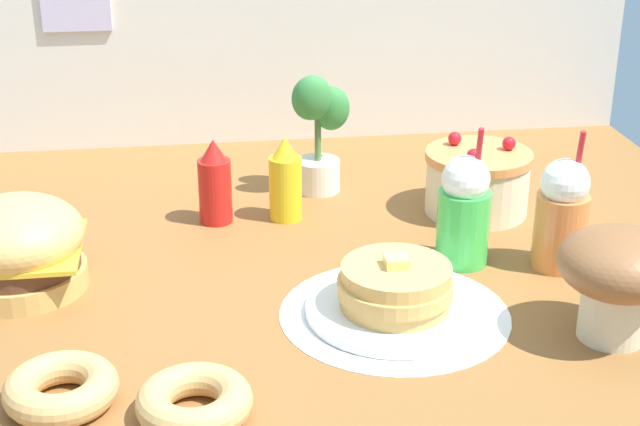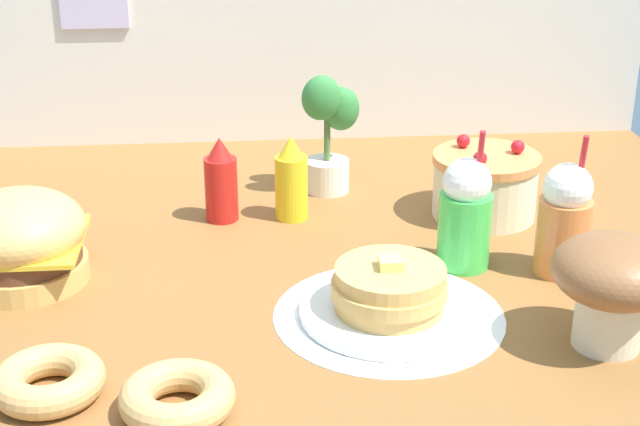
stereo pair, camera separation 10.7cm
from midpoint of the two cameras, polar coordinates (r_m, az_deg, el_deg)
The scene contains 13 objects.
ground_plane at distance 2.10m, azimuth -2.23°, elevation -5.28°, with size 2.30×2.15×0.02m, color brown.
doily_mat at distance 2.03m, azimuth 2.93°, elevation -5.99°, with size 0.49×0.49×0.00m, color white.
burger at distance 2.21m, azimuth -18.82°, elevation -1.91°, with size 0.29×0.29×0.21m.
pancake_stack at distance 2.01m, azimuth 2.94°, elevation -4.80°, with size 0.38×0.38×0.13m.
layer_cake at distance 2.52m, azimuth 8.09°, elevation 1.85°, with size 0.28×0.28×0.20m.
ketchup_bottle at distance 2.45m, azimuth -7.50°, elevation 1.70°, with size 0.08×0.08×0.22m.
mustard_bottle at distance 2.45m, azimuth -3.35°, elevation 1.88°, with size 0.08×0.08×0.22m.
cream_soda_cup at distance 2.21m, azimuth 7.15°, elevation 0.12°, with size 0.12×0.12×0.33m.
orange_float_cup at distance 2.23m, azimuth 12.80°, elevation -0.10°, with size 0.12×0.12×0.33m.
donut_pink_glaze at distance 1.81m, azimuth -16.76°, elevation -9.89°, with size 0.21×0.21×0.06m.
donut_chocolate at distance 1.72m, azimuth -9.27°, elevation -10.93°, with size 0.21×0.21×0.06m.
potted_plant at distance 2.60m, azimuth -1.31°, elevation 5.04°, with size 0.15×0.14×0.34m.
mushroom_stool at distance 1.95m, azimuth 15.75°, elevation -3.47°, with size 0.24×0.24×0.23m.
Camera 1 is at (-0.23, -1.83, 0.99)m, focal length 54.04 mm.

